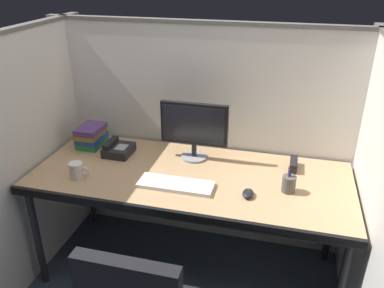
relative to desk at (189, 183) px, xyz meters
The scene contains 12 objects.
cubicle_partition_rear 0.47m from the desk, 90.00° to the left, with size 2.21×0.06×1.57m.
cubicle_partition_left 1.00m from the desk, behind, with size 0.06×1.41×1.57m.
cubicle_partition_right 1.00m from the desk, ahead, with size 0.06×1.41×1.57m.
desk is the anchor object (origin of this frame).
monitor_center 0.35m from the desk, 97.51° to the left, with size 0.43×0.17×0.37m.
keyboard_main 0.16m from the desk, 107.38° to the right, with size 0.43×0.15×0.02m, color silver.
computer_mouse 0.40m from the desk, 20.38° to the right, with size 0.06×0.10×0.04m.
book_stack 0.80m from the desk, 163.16° to the left, with size 0.16×0.23×0.15m.
pen_cup 0.59m from the desk, ahead, with size 0.08×0.08×0.15m.
coffee_mug 0.67m from the desk, 163.47° to the right, with size 0.13×0.08×0.09m.
red_stapler 0.65m from the desk, 22.38° to the left, with size 0.04×0.15×0.06m, color black.
desk_phone 0.56m from the desk, 163.29° to the left, with size 0.17×0.19×0.09m.
Camera 1 is at (0.53, -1.68, 1.91)m, focal length 36.69 mm.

